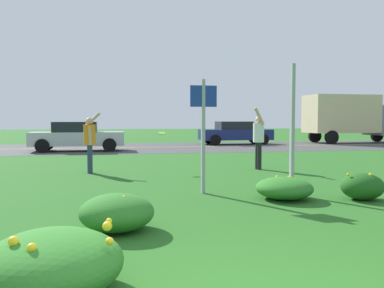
{
  "coord_description": "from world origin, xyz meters",
  "views": [
    {
      "loc": [
        -0.98,
        -2.68,
        1.54
      ],
      "look_at": [
        1.24,
        8.11,
        0.91
      ],
      "focal_mm": 39.2,
      "sensor_mm": 36.0,
      "label": 1
    }
  ],
  "objects_px": {
    "car_navy_center_right": "(235,133)",
    "sign_post_near_path": "(203,124)",
    "car_silver_center_left": "(77,136)",
    "sign_post_by_roadside": "(292,130)",
    "box_truck_gray": "(353,116)",
    "person_thrower_orange_shirt": "(90,140)",
    "person_catcher_white_shirt": "(258,137)",
    "frisbee_lime": "(161,133)"
  },
  "relations": [
    {
      "from": "car_navy_center_right",
      "to": "sign_post_near_path",
      "type": "bearing_deg",
      "value": -109.6
    },
    {
      "from": "car_silver_center_left",
      "to": "car_navy_center_right",
      "type": "relative_size",
      "value": 1.0
    },
    {
      "from": "sign_post_by_roadside",
      "to": "box_truck_gray",
      "type": "distance_m",
      "value": 21.67
    },
    {
      "from": "person_thrower_orange_shirt",
      "to": "car_silver_center_left",
      "type": "bearing_deg",
      "value": 96.0
    },
    {
      "from": "sign_post_near_path",
      "to": "car_silver_center_left",
      "type": "relative_size",
      "value": 0.53
    },
    {
      "from": "sign_post_near_path",
      "to": "sign_post_by_roadside",
      "type": "xyz_separation_m",
      "value": [
        1.74,
        -0.53,
        -0.11
      ]
    },
    {
      "from": "person_catcher_white_shirt",
      "to": "frisbee_lime",
      "type": "relative_size",
      "value": 8.21
    },
    {
      "from": "person_thrower_orange_shirt",
      "to": "car_navy_center_right",
      "type": "distance_m",
      "value": 15.66
    },
    {
      "from": "person_catcher_white_shirt",
      "to": "box_truck_gray",
      "type": "xyz_separation_m",
      "value": [
        11.71,
        13.21,
        0.81
      ]
    },
    {
      "from": "person_thrower_orange_shirt",
      "to": "box_truck_gray",
      "type": "xyz_separation_m",
      "value": [
        16.83,
        13.13,
        0.84
      ]
    },
    {
      "from": "frisbee_lime",
      "to": "box_truck_gray",
      "type": "relative_size",
      "value": 0.04
    },
    {
      "from": "person_thrower_orange_shirt",
      "to": "sign_post_near_path",
      "type": "bearing_deg",
      "value": -58.11
    },
    {
      "from": "person_catcher_white_shirt",
      "to": "car_silver_center_left",
      "type": "xyz_separation_m",
      "value": [
        -6.07,
        9.16,
        -0.26
      ]
    },
    {
      "from": "sign_post_near_path",
      "to": "frisbee_lime",
      "type": "xyz_separation_m",
      "value": [
        -0.36,
        3.93,
        -0.3
      ]
    },
    {
      "from": "sign_post_by_roadside",
      "to": "frisbee_lime",
      "type": "height_order",
      "value": "sign_post_by_roadside"
    },
    {
      "from": "car_navy_center_right",
      "to": "box_truck_gray",
      "type": "bearing_deg",
      "value": -0.0
    },
    {
      "from": "person_thrower_orange_shirt",
      "to": "car_silver_center_left",
      "type": "xyz_separation_m",
      "value": [
        -0.95,
        9.07,
        -0.23
      ]
    },
    {
      "from": "car_silver_center_left",
      "to": "frisbee_lime",
      "type": "bearing_deg",
      "value": -71.5
    },
    {
      "from": "frisbee_lime",
      "to": "car_silver_center_left",
      "type": "height_order",
      "value": "car_silver_center_left"
    },
    {
      "from": "sign_post_by_roadside",
      "to": "person_thrower_orange_shirt",
      "type": "relative_size",
      "value": 1.51
    },
    {
      "from": "sign_post_by_roadside",
      "to": "box_truck_gray",
      "type": "bearing_deg",
      "value": 54.31
    },
    {
      "from": "person_thrower_orange_shirt",
      "to": "car_silver_center_left",
      "type": "relative_size",
      "value": 0.39
    },
    {
      "from": "sign_post_near_path",
      "to": "person_thrower_orange_shirt",
      "type": "height_order",
      "value": "sign_post_near_path"
    },
    {
      "from": "sign_post_near_path",
      "to": "car_silver_center_left",
      "type": "height_order",
      "value": "sign_post_near_path"
    },
    {
      "from": "sign_post_near_path",
      "to": "frisbee_lime",
      "type": "height_order",
      "value": "sign_post_near_path"
    },
    {
      "from": "box_truck_gray",
      "to": "person_thrower_orange_shirt",
      "type": "bearing_deg",
      "value": -142.03
    },
    {
      "from": "sign_post_near_path",
      "to": "box_truck_gray",
      "type": "xyz_separation_m",
      "value": [
        14.38,
        17.06,
        0.36
      ]
    },
    {
      "from": "sign_post_near_path",
      "to": "car_navy_center_right",
      "type": "relative_size",
      "value": 0.53
    },
    {
      "from": "car_navy_center_right",
      "to": "person_thrower_orange_shirt",
      "type": "bearing_deg",
      "value": -122.98
    },
    {
      "from": "sign_post_by_roadside",
      "to": "person_thrower_orange_shirt",
      "type": "height_order",
      "value": "sign_post_by_roadside"
    },
    {
      "from": "car_silver_center_left",
      "to": "box_truck_gray",
      "type": "relative_size",
      "value": 0.67
    },
    {
      "from": "person_catcher_white_shirt",
      "to": "box_truck_gray",
      "type": "bearing_deg",
      "value": 48.45
    },
    {
      "from": "car_silver_center_left",
      "to": "box_truck_gray",
      "type": "height_order",
      "value": "box_truck_gray"
    },
    {
      "from": "person_catcher_white_shirt",
      "to": "frisbee_lime",
      "type": "distance_m",
      "value": 3.04
    },
    {
      "from": "sign_post_near_path",
      "to": "person_catcher_white_shirt",
      "type": "xyz_separation_m",
      "value": [
        2.67,
        3.85,
        -0.45
      ]
    },
    {
      "from": "sign_post_near_path",
      "to": "sign_post_by_roadside",
      "type": "distance_m",
      "value": 1.83
    },
    {
      "from": "sign_post_near_path",
      "to": "car_silver_center_left",
      "type": "bearing_deg",
      "value": 104.65
    },
    {
      "from": "car_silver_center_left",
      "to": "sign_post_near_path",
      "type": "bearing_deg",
      "value": -75.35
    },
    {
      "from": "frisbee_lime",
      "to": "box_truck_gray",
      "type": "xyz_separation_m",
      "value": [
        14.74,
        13.14,
        0.66
      ]
    },
    {
      "from": "sign_post_near_path",
      "to": "person_thrower_orange_shirt",
      "type": "relative_size",
      "value": 1.34
    },
    {
      "from": "car_navy_center_right",
      "to": "box_truck_gray",
      "type": "height_order",
      "value": "box_truck_gray"
    },
    {
      "from": "sign_post_near_path",
      "to": "box_truck_gray",
      "type": "height_order",
      "value": "box_truck_gray"
    }
  ]
}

